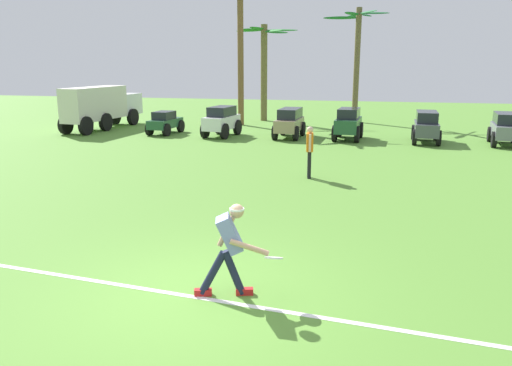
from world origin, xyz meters
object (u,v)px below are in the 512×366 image
(parked_car_slot_c, at_px, (290,122))
(parked_car_slot_d, at_px, (348,123))
(teammate_near_sideline, at_px, (310,147))
(palm_tree_left_of_centre, at_px, (264,64))
(palm_tree_far_left, at_px, (240,45))
(palm_tree_right_of_centre, at_px, (357,55))
(parked_car_slot_e, at_px, (426,126))
(parked_car_slot_f, at_px, (505,128))
(box_truck, at_px, (102,105))
(frisbee_thrower, at_px, (229,245))
(parked_car_slot_a, at_px, (165,122))
(frisbee_in_flight, at_px, (274,258))
(parked_car_slot_b, at_px, (222,121))

(parked_car_slot_c, height_order, parked_car_slot_d, parked_car_slot_d)
(teammate_near_sideline, distance_m, palm_tree_left_of_centre, 15.66)
(palm_tree_far_left, xyz_separation_m, palm_tree_right_of_centre, (6.12, 2.96, -0.48))
(parked_car_slot_e, bearing_deg, teammate_near_sideline, -116.86)
(teammate_near_sideline, height_order, parked_car_slot_f, teammate_near_sideline)
(parked_car_slot_f, distance_m, box_truck, 19.28)
(frisbee_thrower, relative_size, parked_car_slot_a, 0.63)
(palm_tree_right_of_centre, bearing_deg, palm_tree_far_left, -154.23)
(frisbee_in_flight, height_order, parked_car_slot_c, parked_car_slot_c)
(teammate_near_sideline, relative_size, palm_tree_left_of_centre, 0.28)
(parked_car_slot_d, bearing_deg, parked_car_slot_b, -176.68)
(parked_car_slot_b, bearing_deg, parked_car_slot_a, 176.01)
(parked_car_slot_d, height_order, parked_car_slot_e, parked_car_slot_d)
(palm_tree_left_of_centre, bearing_deg, parked_car_slot_a, -117.46)
(parked_car_slot_f, bearing_deg, box_truck, 177.34)
(parked_car_slot_d, xyz_separation_m, parked_car_slot_f, (6.52, -0.09, -0.02))
(frisbee_thrower, relative_size, palm_tree_far_left, 0.19)
(parked_car_slot_b, distance_m, parked_car_slot_f, 12.39)
(parked_car_slot_c, height_order, palm_tree_far_left, palm_tree_far_left)
(parked_car_slot_c, bearing_deg, palm_tree_left_of_centre, 111.68)
(parked_car_slot_f, height_order, palm_tree_left_of_centre, palm_tree_left_of_centre)
(palm_tree_right_of_centre, bearing_deg, parked_car_slot_e, -65.18)
(parked_car_slot_d, xyz_separation_m, palm_tree_far_left, (-6.11, 4.16, 3.57))
(parked_car_slot_c, bearing_deg, palm_tree_right_of_centre, 69.31)
(frisbee_thrower, xyz_separation_m, parked_car_slot_c, (-1.76, 16.23, -0.07))
(parked_car_slot_b, bearing_deg, box_truck, 170.49)
(teammate_near_sideline, relative_size, parked_car_slot_b, 0.64)
(teammate_near_sideline, xyz_separation_m, parked_car_slot_d, (0.75, 8.18, -0.20))
(parked_car_slot_b, relative_size, palm_tree_right_of_centre, 0.38)
(frisbee_in_flight, bearing_deg, parked_car_slot_d, 89.08)
(frisbee_thrower, xyz_separation_m, parked_car_slot_b, (-4.94, 15.90, -0.05))
(parked_car_slot_b, relative_size, parked_car_slot_f, 0.99)
(parked_car_slot_d, xyz_separation_m, box_truck, (-12.73, 0.81, 0.49))
(parked_car_slot_e, xyz_separation_m, palm_tree_far_left, (-9.46, 4.26, 3.59))
(teammate_near_sideline, height_order, parked_car_slot_c, teammate_near_sideline)
(box_truck, bearing_deg, parked_car_slot_b, -9.51)
(parked_car_slot_c, distance_m, palm_tree_far_left, 6.49)
(frisbee_thrower, distance_m, parked_car_slot_a, 17.93)
(frisbee_in_flight, relative_size, box_truck, 0.05)
(frisbee_thrower, height_order, parked_car_slot_d, frisbee_thrower)
(teammate_near_sideline, distance_m, parked_car_slot_c, 8.40)
(parked_car_slot_a, bearing_deg, parked_car_slot_d, 0.87)
(parked_car_slot_a, bearing_deg, box_truck, 166.42)
(parked_car_slot_c, height_order, palm_tree_right_of_centre, palm_tree_right_of_centre)
(teammate_near_sideline, distance_m, box_truck, 14.98)
(parked_car_slot_f, xyz_separation_m, box_truck, (-19.25, 0.90, 0.51))
(parked_car_slot_b, height_order, palm_tree_right_of_centre, palm_tree_right_of_centre)
(teammate_near_sideline, relative_size, palm_tree_far_left, 0.21)
(frisbee_in_flight, bearing_deg, parked_car_slot_a, 117.96)
(parked_car_slot_c, distance_m, palm_tree_right_of_centre, 8.23)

